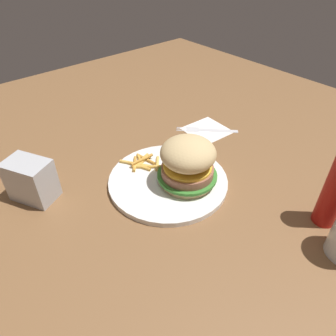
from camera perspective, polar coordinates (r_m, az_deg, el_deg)
name	(u,v)px	position (r m, az deg, el deg)	size (l,w,h in m)	color
ground_plane	(158,182)	(0.70, -1.76, -2.62)	(1.60, 1.60, 0.00)	brown
plate	(168,181)	(0.70, 0.00, -2.33)	(0.27, 0.27, 0.01)	white
sandwich	(188,162)	(0.65, 3.65, 1.11)	(0.13, 0.13, 0.11)	tan
fries_pile	(143,163)	(0.73, -4.67, 0.99)	(0.09, 0.08, 0.01)	gold
napkin	(207,130)	(0.89, 7.17, 6.92)	(0.11, 0.11, 0.00)	white
fork	(206,129)	(0.89, 7.08, 7.06)	(0.14, 0.13, 0.00)	silver
napkin_dispenser	(31,180)	(0.70, -23.84, -2.05)	(0.09, 0.06, 0.09)	#B7BABF
ketchup_bottle	(335,192)	(0.64, 28.37, -3.85)	(0.04, 0.04, 0.15)	#B21914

